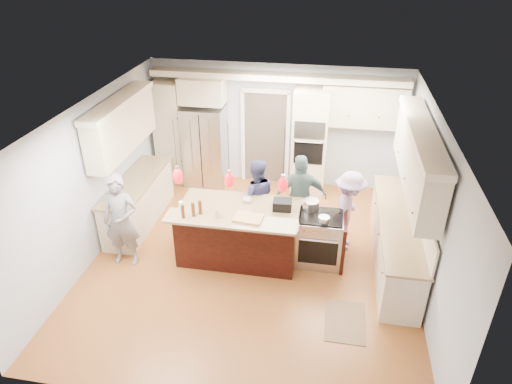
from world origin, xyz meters
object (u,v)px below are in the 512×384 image
person_bar_end (121,221)px  refrigerator (205,146)px  island_range (321,239)px  person_far_left (256,197)px  kitchen_island (239,232)px

person_bar_end → refrigerator: bearing=76.4°
island_range → person_far_left: (-1.24, 0.70, 0.30)m
island_range → person_far_left: 1.46m
kitchen_island → island_range: (1.41, 0.08, -0.03)m
person_bar_end → island_range: bearing=7.5°
kitchen_island → refrigerator: bearing=116.9°
refrigerator → person_bar_end: size_ratio=1.08×
refrigerator → person_bar_end: refrigerator is taller
kitchen_island → person_bar_end: bearing=-164.6°
kitchen_island → island_range: bearing=3.1°
refrigerator → island_range: refrigerator is taller
person_bar_end → person_far_left: (2.06, 1.30, -0.08)m
refrigerator → kitchen_island: (1.30, -2.57, -0.41)m
refrigerator → kitchen_island: bearing=-63.1°
island_range → person_bar_end: bearing=-169.7°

